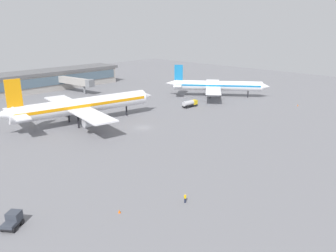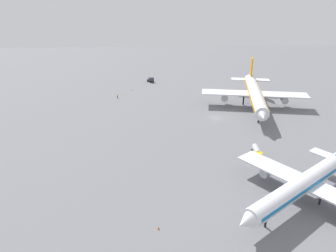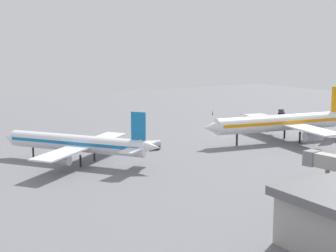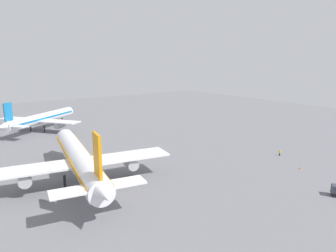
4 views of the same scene
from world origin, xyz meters
name	(u,v)px [view 1 (image 1 of 4)]	position (x,y,z in m)	size (l,w,h in m)	color
ground	(143,128)	(0.00, 0.00, 0.00)	(288.00, 288.00, 0.00)	slate
terminal_building	(44,80)	(-8.86, -77.94, 4.46)	(74.51, 15.63, 8.75)	#9E9993
airplane_at_gate	(81,106)	(9.98, -16.66, 5.65)	(50.94, 41.28, 15.55)	white
airplane_taxiing	(216,86)	(-50.74, -10.23, 4.79)	(31.04, 36.69, 13.18)	white
fuel_truck	(190,103)	(-29.33, -6.49, 1.39)	(6.43, 2.59, 2.50)	black
baggage_tug	(13,220)	(48.01, 23.68, 1.16)	(3.75, 3.56, 2.30)	black
ground_crew_worker	(185,198)	(24.49, 37.84, 0.85)	(0.55, 0.49, 1.67)	#1E2338
jet_bridge	(76,81)	(-14.81, -59.91, 5.14)	(5.95, 21.20, 6.74)	#9E9993
safety_cone_near_gate	(298,105)	(-58.44, 21.83, 0.30)	(0.44, 0.44, 0.60)	#EA590C
safety_cone_mid_apron	(119,211)	(34.41, 32.24, 0.30)	(0.44, 0.44, 0.60)	#EA590C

